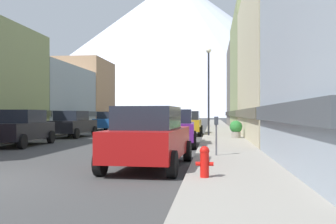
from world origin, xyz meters
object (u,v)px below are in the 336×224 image
Objects in this scene: car_driving_1 at (161,119)px; fire_hydrant_near at (205,161)px; car_driving_0 at (176,120)px; streetlamp_right at (209,78)px; car_right_1 at (175,128)px; car_right_2 at (188,123)px; pedestrian_1 at (20,124)px; car_left_1 at (20,128)px; car_left_3 at (110,121)px; car_left_2 at (73,124)px; potted_plant_0 at (236,128)px; car_right_0 at (149,137)px; parking_meter_near at (216,130)px.

car_driving_1 is 43.50m from fire_hydrant_near.
car_driving_0 is 0.75× the size of streetlamp_right.
car_right_1 is 33.83m from car_driving_1.
car_driving_1 is at bearing 102.77° from car_right_2.
streetlamp_right reaches higher than car_right_1.
pedestrian_1 is 12.40m from streetlamp_right.
car_left_3 is at bearing 89.99° from car_left_1.
pedestrian_1 reaches higher than car_left_1.
car_left_2 reaches higher than fire_hydrant_near.
car_driving_1 is at bearing 106.05° from car_driving_0.
car_driving_0 is at bearing 52.17° from car_left_3.
potted_plant_0 is at bearing -57.61° from car_right_2.
fire_hydrant_near is (1.65, -19.10, -0.37)m from car_right_2.
car_right_0 is at bearing -47.82° from pedestrian_1.
car_driving_1 reaches higher than potted_plant_0.
car_right_2 is 12.90m from car_driving_0.
fire_hydrant_near is (3.85, -31.80, -0.37)m from car_driving_0.
streetlamp_right reaches higher than potted_plant_0.
car_right_1 is at bearing 89.96° from car_right_0.
pedestrian_1 is (-2.45, -11.45, 0.03)m from car_left_3.
pedestrian_1 is at bearing 118.73° from car_left_1.
car_right_0 is 4.33× the size of potted_plant_0.
car_driving_0 is at bearing 98.65° from parking_meter_near.
fire_hydrant_near is at bearing -69.58° from car_left_3.
car_left_1 is 15.92m from car_left_3.
car_right_0 is at bearing -41.07° from car_left_1.
car_right_0 is 2.65× the size of pedestrian_1.
parking_meter_near is 14.93m from pedestrian_1.
streetlamp_right is (3.75, -15.25, 3.09)m from car_driving_0.
parking_meter_near is 0.23× the size of streetlamp_right.
car_right_2 is at bearing 89.99° from car_right_0.
car_right_0 is 29.58m from car_driving_0.
parking_meter_near is (9.55, -4.42, 0.11)m from car_left_1.
streetlamp_right is (-0.40, 12.05, 2.97)m from parking_meter_near.
streetlamp_right is (9.15, 7.62, 3.09)m from car_left_1.
parking_meter_near is at bearing -64.84° from car_left_3.
car_driving_1 is 29.89m from pedestrian_1.
fire_hydrant_near is (7.05, -42.92, -0.37)m from car_driving_1.
car_driving_0 and car_driving_1 have the same top height.
potted_plant_0 is at bearing 82.54° from parking_meter_near.
pedestrian_1 reaches higher than car_left_3.
car_driving_1 is at bearing 81.05° from pedestrian_1.
car_driving_1 is 39.11m from parking_meter_near.
car_driving_0 is at bearing 103.82° from streetlamp_right.
car_right_0 reaches higher than fire_hydrant_near.
car_right_1 is 9.57m from car_right_2.
car_left_3 is at bearing 77.93° from pedestrian_1.
car_left_1 is at bearing -140.21° from streetlamp_right.
fire_hydrant_near is at bearing -85.06° from car_right_2.
car_left_1 is 7.63m from car_right_1.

